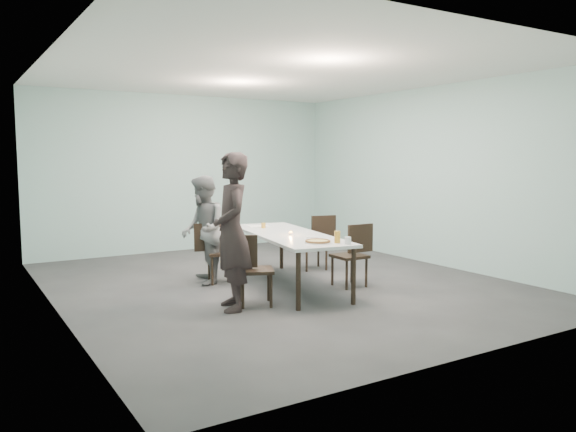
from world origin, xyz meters
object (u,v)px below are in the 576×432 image
chair_far_left (217,248)px  diner_near (232,232)px  side_plate (312,237)px  water_tumbler (348,240)px  table (289,237)px  diner_far (203,230)px  beer_glass (337,237)px  tealight (291,234)px  chair_far_right (317,238)px  chair_near_right (354,251)px  chair_near_left (249,265)px  amber_tumbler (263,225)px  pizza (318,241)px

chair_far_left → diner_near: (-0.43, -1.42, 0.44)m
side_plate → water_tumbler: size_ratio=2.00×
table → water_tumbler: size_ratio=30.13×
diner_far → table: bearing=67.4°
beer_glass → side_plate: bearing=88.6°
chair_far_left → water_tumbler: chair_far_left is taller
beer_glass → tealight: (-0.14, 0.88, -0.05)m
chair_far_right → tealight: size_ratio=15.54×
chair_far_right → tealight: chair_far_right is taller
chair_near_right → chair_far_right: same height
chair_near_left → table: bearing=57.4°
chair_far_left → diner_far: bearing=-176.8°
table → tealight: size_ratio=48.43×
beer_glass → amber_tumbler: beer_glass is taller
chair_near_right → pizza: (-0.95, -0.48, 0.27)m
chair_far_left → table: bearing=-27.7°
diner_far → diner_near: bearing=6.9°
chair_far_left → amber_tumbler: chair_far_left is taller
chair_near_right → amber_tumbler: size_ratio=10.88×
amber_tumbler → side_plate: bearing=-85.8°
table → chair_far_left: size_ratio=3.12×
chair_near_left → side_plate: (1.02, 0.15, 0.25)m
chair_near_left → diner_near: diner_near is taller
tealight → amber_tumbler: amber_tumbler is taller
diner_near → chair_far_right: bearing=138.1°
chair_far_left → side_plate: 1.50m
table → diner_near: bearing=-150.5°
table → side_plate: size_ratio=15.07×
diner_near → chair_far_left: bearing=177.5°
chair_near_right → beer_glass: beer_glass is taller
chair_far_right → amber_tumbler: 1.10m
chair_far_left → tealight: bearing=-36.4°
beer_glass → chair_far_left: bearing=115.1°
table → chair_near_right: bearing=-29.4°
chair_near_left → beer_glass: 1.15m
amber_tumbler → water_tumbler: bearing=-86.2°
pizza → beer_glass: (0.21, -0.12, 0.06)m
tealight → amber_tumbler: 0.89m
table → diner_far: (-0.96, 0.78, 0.09)m
table → chair_near_left: (-0.94, -0.61, -0.19)m
chair_near_left → beer_glass: size_ratio=5.80×
tealight → table: bearing=66.9°
chair_near_left → chair_near_right: bearing=29.5°
tealight → chair_far_right: bearing=41.3°
amber_tumbler → diner_near: bearing=-130.6°
chair_near_left → chair_near_right: 1.75m
chair_near_right → chair_far_right: size_ratio=1.00×
diner_far → beer_glass: diner_far is taller
diner_far → side_plate: 1.62m
table → tealight: tealight is taller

